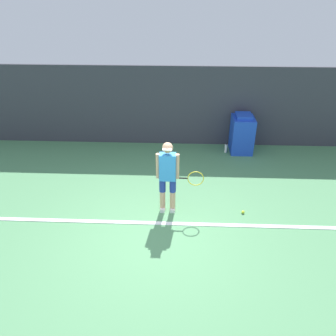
% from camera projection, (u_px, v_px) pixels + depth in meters
% --- Properties ---
extents(ground_plane, '(24.00, 24.00, 0.00)m').
position_uv_depth(ground_plane, '(156.00, 235.00, 6.52)').
color(ground_plane, '#518C5B').
extents(back_wall, '(24.00, 0.10, 2.38)m').
position_uv_depth(back_wall, '(167.00, 106.00, 9.77)').
color(back_wall, '#383842').
rests_on(back_wall, ground_plane).
extents(court_baseline, '(21.60, 0.10, 0.01)m').
position_uv_depth(court_baseline, '(158.00, 223.00, 6.84)').
color(court_baseline, white).
rests_on(court_baseline, ground_plane).
extents(tennis_player, '(1.00, 0.28, 1.64)m').
position_uv_depth(tennis_player, '(168.00, 175.00, 6.81)').
color(tennis_player, tan).
rests_on(tennis_player, ground_plane).
extents(tennis_ball, '(0.07, 0.07, 0.07)m').
position_uv_depth(tennis_ball, '(243.00, 212.00, 7.13)').
color(tennis_ball, '#D1E533').
rests_on(tennis_ball, ground_plane).
extents(covered_chair, '(0.63, 0.75, 1.15)m').
position_uv_depth(covered_chair, '(242.00, 134.00, 9.58)').
color(covered_chair, blue).
rests_on(covered_chair, ground_plane).
extents(water_bottle, '(0.08, 0.08, 0.28)m').
position_uv_depth(water_bottle, '(226.00, 148.00, 9.69)').
color(water_bottle, white).
rests_on(water_bottle, ground_plane).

